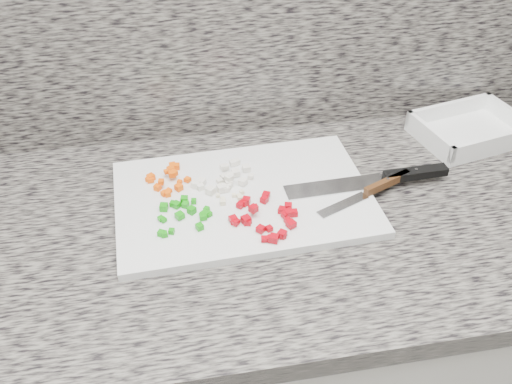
% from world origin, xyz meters
% --- Properties ---
extents(cabinet, '(3.92, 0.62, 0.86)m').
position_xyz_m(cabinet, '(0.00, 1.44, 0.43)').
color(cabinet, white).
rests_on(cabinet, ground).
extents(countertop, '(3.96, 0.64, 0.04)m').
position_xyz_m(countertop, '(0.00, 1.44, 0.88)').
color(countertop, '#67635B').
rests_on(countertop, cabinet).
extents(cutting_board, '(0.48, 0.33, 0.02)m').
position_xyz_m(cutting_board, '(-0.01, 1.49, 0.91)').
color(cutting_board, silver).
rests_on(cutting_board, countertop).
extents(carrot_pile, '(0.09, 0.10, 0.02)m').
position_xyz_m(carrot_pile, '(-0.15, 1.55, 0.92)').
color(carrot_pile, '#EE5205').
rests_on(carrot_pile, cutting_board).
extents(onion_pile, '(0.12, 0.10, 0.02)m').
position_xyz_m(onion_pile, '(-0.04, 1.53, 0.92)').
color(onion_pile, silver).
rests_on(onion_pile, cutting_board).
extents(green_pepper_pile, '(0.10, 0.10, 0.01)m').
position_xyz_m(green_pepper_pile, '(-0.13, 1.45, 0.92)').
color(green_pepper_pile, '#128E0C').
rests_on(green_pepper_pile, cutting_board).
extents(red_pepper_pile, '(0.12, 0.14, 0.02)m').
position_xyz_m(red_pepper_pile, '(0.02, 1.41, 0.92)').
color(red_pepper_pile, '#A7020E').
rests_on(red_pepper_pile, cutting_board).
extents(garlic_pile, '(0.05, 0.06, 0.01)m').
position_xyz_m(garlic_pile, '(-0.04, 1.49, 0.92)').
color(garlic_pile, beige).
rests_on(garlic_pile, cutting_board).
extents(chef_knife, '(0.32, 0.05, 0.02)m').
position_xyz_m(chef_knife, '(0.27, 1.48, 0.92)').
color(chef_knife, '#BABCC0').
rests_on(chef_knife, cutting_board).
extents(paring_knife, '(0.20, 0.10, 0.02)m').
position_xyz_m(paring_knife, '(0.23, 1.45, 0.92)').
color(paring_knife, '#BABCC0').
rests_on(paring_knife, cutting_board).
extents(tray, '(0.25, 0.20, 0.05)m').
position_xyz_m(tray, '(0.51, 1.62, 0.92)').
color(tray, white).
rests_on(tray, countertop).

